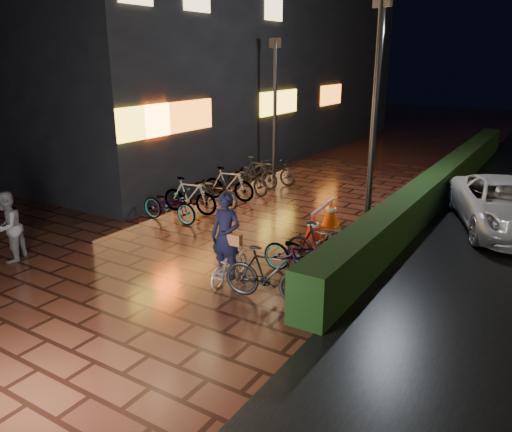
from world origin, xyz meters
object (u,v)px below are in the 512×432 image
Objects in this scene: traffic_barrier at (322,219)px; cart_assembly at (408,215)px; cyclist at (227,249)px; bystander_person at (8,227)px; van at (507,206)px.

cart_assembly is at bearing 31.56° from traffic_barrier.
cyclist is 5.27m from cart_assembly.
bystander_person is at bearing -133.43° from traffic_barrier.
cart_assembly is at bearing 106.22° from bystander_person.
van reaches higher than cart_assembly.
bystander_person is 9.42m from cart_assembly.
traffic_barrier is (-3.90, -2.73, -0.29)m from van.
cyclist is 1.01× the size of traffic_barrier.
traffic_barrier is at bearing -166.75° from van.
traffic_barrier is at bearing 84.36° from cyclist.
bystander_person is 7.33m from traffic_barrier.
van is 2.55× the size of traffic_barrier.
bystander_person is 12.03m from van.
traffic_barrier is at bearing 109.62° from bystander_person.
cyclist is at bearing 82.56° from bystander_person.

